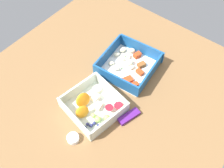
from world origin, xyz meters
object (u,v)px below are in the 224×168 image
Objects in this scene: pasta_container at (128,65)px; candy_bar at (129,116)px; fruit_bowl at (94,106)px; paper_cup_liner at (73,138)px.

candy_bar is at bearing 31.03° from pasta_container.
pasta_container is at bearing -176.39° from fruit_bowl.
paper_cup_liner is at bearing -0.33° from pasta_container.
pasta_container is 18.70cm from candy_bar.
paper_cup_liner reaches higher than candy_bar.
paper_cup_liner is (15.50, -8.25, 0.19)cm from candy_bar.
candy_bar is 17.56cm from paper_cup_liner.
fruit_bowl is 11.46cm from paper_cup_liner.
fruit_bowl reaches higher than candy_bar.
pasta_container is 30.58cm from paper_cup_liner.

